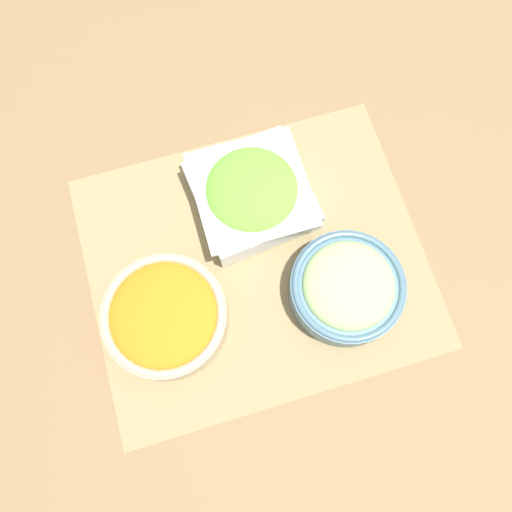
{
  "coord_description": "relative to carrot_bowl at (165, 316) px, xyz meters",
  "views": [
    {
      "loc": [
        0.07,
        0.22,
        0.83
      ],
      "look_at": [
        0.0,
        0.0,
        0.03
      ],
      "focal_mm": 35.0,
      "sensor_mm": 36.0,
      "label": 1
    }
  ],
  "objects": [
    {
      "name": "cucumber_bowl",
      "position": [
        -0.29,
        0.04,
        -0.0
      ],
      "size": [
        0.19,
        0.19,
        0.08
      ],
      "color": "slate",
      "rests_on": "placemat"
    },
    {
      "name": "placemat",
      "position": [
        -0.17,
        -0.06,
        -0.04
      ],
      "size": [
        0.57,
        0.48,
        0.0
      ],
      "color": "#937F56",
      "rests_on": "ground_plane"
    },
    {
      "name": "lettuce_bowl",
      "position": [
        -0.19,
        -0.16,
        -0.0
      ],
      "size": [
        0.21,
        0.21,
        0.07
      ],
      "color": "white",
      "rests_on": "placemat"
    },
    {
      "name": "ground_plane",
      "position": [
        -0.17,
        -0.06,
        -0.04
      ],
      "size": [
        3.0,
        3.0,
        0.0
      ],
      "primitive_type": "plane",
      "color": "olive"
    },
    {
      "name": "carrot_bowl",
      "position": [
        0.0,
        0.0,
        0.0
      ],
      "size": [
        0.2,
        0.2,
        0.07
      ],
      "color": "#C6B28E",
      "rests_on": "placemat"
    }
  ]
}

